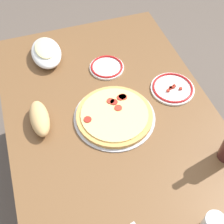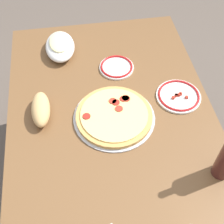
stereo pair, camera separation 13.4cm
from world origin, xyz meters
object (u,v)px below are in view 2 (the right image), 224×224
Objects in this scene: pepperoni_pizza at (114,116)px; side_plate_near at (117,67)px; side_plate_far at (179,96)px; baked_pasta_dish at (60,46)px; bread_loaf at (41,109)px; dining_table at (112,130)px.

pepperoni_pizza is 2.09× the size of side_plate_near.
side_plate_far is at bearing 47.07° from side_plate_near.
side_plate_far is (0.41, 0.52, -0.03)m from baked_pasta_dish.
side_plate_near is (-0.31, 0.06, -0.01)m from pepperoni_pizza.
bread_loaf is (-0.07, -0.31, 0.02)m from pepperoni_pizza.
side_plate_far is at bearing 90.38° from bread_loaf.
bread_loaf is (0.41, -0.11, -0.00)m from baked_pasta_dish.
bread_loaf reaches higher than side_plate_far.
baked_pasta_dish is 0.42m from bread_loaf.
side_plate_near is at bearing 166.72° from dining_table.
baked_pasta_dish is at bearing 165.62° from bread_loaf.
bread_loaf is at bearing -100.89° from dining_table.
dining_table is 5.75× the size of baked_pasta_dish.
pepperoni_pizza is 0.32m from bread_loaf.
side_plate_near is 0.83× the size of side_plate_far.
bread_loaf reaches higher than dining_table.
baked_pasta_dish reaches higher than bread_loaf.
bread_loaf is (0.24, -0.38, 0.03)m from side_plate_near.
dining_table is 3.82× the size of pepperoni_pizza.
side_plate_near is 0.35m from side_plate_far.
side_plate_near is at bearing 168.57° from pepperoni_pizza.
bread_loaf is at bearing -89.62° from side_plate_far.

